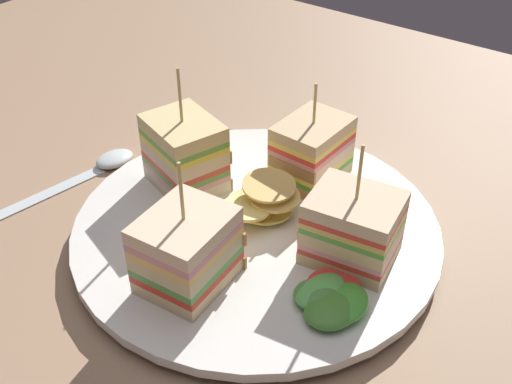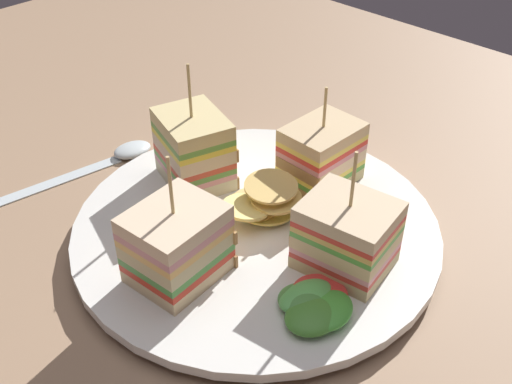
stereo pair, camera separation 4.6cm
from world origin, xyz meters
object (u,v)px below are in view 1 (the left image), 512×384
at_px(sandwich_wedge_3, 185,154).
at_px(spoon, 95,169).
at_px(sandwich_wedge_0, 188,251).
at_px(sandwich_wedge_1, 352,228).
at_px(chip_pile, 260,201).
at_px(plate, 256,229).
at_px(sandwich_wedge_2, 308,150).

distance_m(sandwich_wedge_3, spoon, 0.10).
bearing_deg(sandwich_wedge_0, sandwich_wedge_1, -45.68).
bearing_deg(sandwich_wedge_3, sandwich_wedge_1, 19.47).
xyz_separation_m(sandwich_wedge_0, sandwich_wedge_3, (-0.08, 0.08, 0.00)).
relative_size(chip_pile, spoon, 0.50).
bearing_deg(plate, sandwich_wedge_1, 7.94).
distance_m(plate, sandwich_wedge_1, 0.08).
height_order(plate, sandwich_wedge_3, sandwich_wedge_3).
height_order(plate, sandwich_wedge_2, sandwich_wedge_2).
height_order(sandwich_wedge_2, spoon, sandwich_wedge_2).
xyz_separation_m(plate, chip_pile, (-0.00, 0.01, 0.02)).
relative_size(sandwich_wedge_0, sandwich_wedge_2, 1.12).
bearing_deg(sandwich_wedge_2, spoon, -59.38).
bearing_deg(sandwich_wedge_2, sandwich_wedge_3, -44.66).
height_order(plate, sandwich_wedge_1, sandwich_wedge_1).
xyz_separation_m(plate, spoon, (-0.17, -0.02, -0.01)).
relative_size(sandwich_wedge_0, sandwich_wedge_1, 1.03).
relative_size(plate, spoon, 1.81).
xyz_separation_m(chip_pile, spoon, (-0.17, -0.02, -0.03)).
bearing_deg(sandwich_wedge_3, sandwich_wedge_0, -29.09).
bearing_deg(sandwich_wedge_2, chip_pile, 2.17).
height_order(plate, spoon, plate).
relative_size(plate, sandwich_wedge_2, 3.22).
height_order(sandwich_wedge_0, sandwich_wedge_1, sandwich_wedge_0).
distance_m(sandwich_wedge_0, chip_pile, 0.09).
relative_size(sandwich_wedge_1, chip_pile, 1.22).
height_order(sandwich_wedge_1, sandwich_wedge_3, sandwich_wedge_3).
bearing_deg(sandwich_wedge_2, sandwich_wedge_0, 3.14).
relative_size(sandwich_wedge_0, chip_pile, 1.26).
bearing_deg(plate, sandwich_wedge_3, 175.21).
xyz_separation_m(sandwich_wedge_1, sandwich_wedge_2, (-0.08, 0.07, 0.00)).
bearing_deg(sandwich_wedge_0, sandwich_wedge_2, -3.52).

